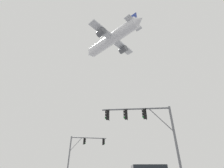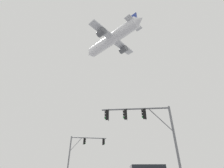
# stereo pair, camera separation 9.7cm
# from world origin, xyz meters

# --- Properties ---
(signal_pole_near) EXTENTS (6.44, 1.03, 6.68)m
(signal_pole_near) POSITION_xyz_m (3.87, 8.07, 5.17)
(signal_pole_near) COLOR slate
(signal_pole_near) RESTS_ON ground
(signal_pole_far) EXTENTS (5.57, 1.09, 6.11)m
(signal_pole_far) POSITION_xyz_m (-3.17, 19.93, 4.59)
(signal_pole_far) COLOR slate
(signal_pole_far) RESTS_ON ground
(airplane) EXTENTS (23.16, 23.04, 7.93)m
(airplane) POSITION_xyz_m (1.85, 38.92, 46.75)
(airplane) COLOR white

